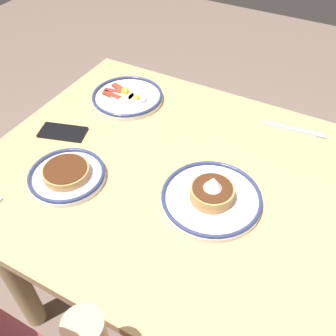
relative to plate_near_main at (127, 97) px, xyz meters
name	(u,v)px	position (x,y,z in m)	size (l,w,h in m)	color
ground_plane	(185,303)	(-0.37, 0.24, -0.75)	(6.00, 6.00, 0.00)	#745F55
dining_table	(192,211)	(-0.37, 0.24, -0.15)	(1.21, 0.89, 0.74)	tan
plate_near_main	(127,97)	(0.00, 0.00, 0.00)	(0.25, 0.25, 0.04)	silver
plate_center_pancakes	(211,196)	(-0.44, 0.29, 0.01)	(0.26, 0.26, 0.09)	silver
plate_far_companion	(67,175)	(-0.06, 0.40, 0.00)	(0.21, 0.21, 0.04)	white
cell_phone	(63,132)	(0.08, 0.25, -0.01)	(0.14, 0.07, 0.01)	black
fork_near	(295,129)	(-0.56, -0.11, -0.01)	(0.20, 0.04, 0.01)	silver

